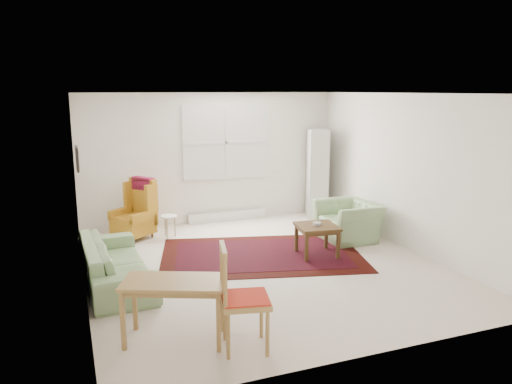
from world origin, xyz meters
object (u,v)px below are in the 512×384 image
object	(u,v)px
cabinet	(317,174)
desk_chair	(245,298)
sofa	(115,254)
coffee_table	(317,240)
stool	(169,226)
desk	(175,311)
wingback_chair	(133,209)
armchair	(349,217)

from	to	relation	value
cabinet	desk_chair	distance (m)	5.50
sofa	coffee_table	xyz separation A→B (m)	(3.05, 0.07, -0.16)
stool	desk	xyz separation A→B (m)	(-0.67, -3.71, 0.13)
coffee_table	desk_chair	distance (m)	3.06
wingback_chair	coffee_table	size ratio (longest dim) A/B	1.74
cabinet	desk	bearing A→B (deg)	-113.13
desk_chair	desk	bearing A→B (deg)	69.72
cabinet	desk_chair	bearing A→B (deg)	-105.45
coffee_table	cabinet	world-z (taller)	cabinet
desk_chair	wingback_chair	bearing A→B (deg)	19.99
armchair	desk	size ratio (longest dim) A/B	0.97
cabinet	stool	bearing A→B (deg)	-153.36
sofa	armchair	xyz separation A→B (m)	(3.97, 0.66, -0.02)
wingback_chair	coffee_table	xyz separation A→B (m)	(2.56, -1.95, -0.28)
coffee_table	desk	world-z (taller)	desk
stool	sofa	bearing A→B (deg)	-119.94
stool	desk	world-z (taller)	desk
coffee_table	cabinet	size ratio (longest dim) A/B	0.34
stool	desk_chair	bearing A→B (deg)	-90.62
coffee_table	stool	size ratio (longest dim) A/B	1.54
coffee_table	desk	xyz separation A→B (m)	(-2.63, -1.89, 0.08)
sofa	cabinet	xyz separation A→B (m)	(4.20, 2.27, 0.48)
sofa	armchair	size ratio (longest dim) A/B	2.02
stool	desk	bearing A→B (deg)	-100.25
armchair	cabinet	world-z (taller)	cabinet
coffee_table	stool	xyz separation A→B (m)	(-1.96, 1.81, -0.05)
stool	cabinet	world-z (taller)	cabinet
wingback_chair	cabinet	bearing A→B (deg)	58.17
desk	armchair	bearing A→B (deg)	34.89
sofa	wingback_chair	bearing A→B (deg)	-16.43
coffee_table	desk_chair	bearing A→B (deg)	-131.13
desk	wingback_chair	bearing A→B (deg)	88.91
cabinet	desk	distance (m)	5.60
armchair	desk_chair	xyz separation A→B (m)	(-2.92, -2.88, 0.15)
stool	coffee_table	bearing A→B (deg)	-42.74
desk	sofa	bearing A→B (deg)	102.89
cabinet	desk_chair	size ratio (longest dim) A/B	1.65
desk	desk_chair	xyz separation A→B (m)	(0.63, -0.40, 0.21)
armchair	cabinet	size ratio (longest dim) A/B	0.56
sofa	armchair	bearing A→B (deg)	-83.43
stool	desk_chair	xyz separation A→B (m)	(-0.04, -4.11, 0.34)
desk	coffee_table	bearing A→B (deg)	35.72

